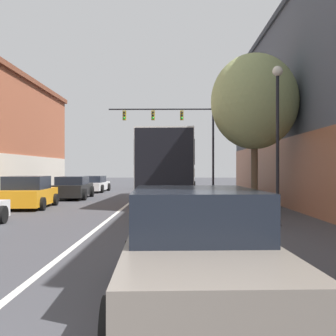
% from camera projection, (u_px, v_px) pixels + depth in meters
% --- Properties ---
extents(lane_center_line, '(0.14, 47.89, 0.01)m').
position_uv_depth(lane_center_line, '(126.00, 205.00, 19.04)').
color(lane_center_line, silver).
rests_on(lane_center_line, ground_plane).
extents(bus, '(3.18, 11.27, 3.54)m').
position_uv_depth(bus, '(170.00, 165.00, 21.66)').
color(bus, silver).
rests_on(bus, ground_plane).
extents(hatchback_foreground, '(2.18, 4.61, 1.50)m').
position_uv_depth(hatchback_foreground, '(196.00, 251.00, 5.13)').
color(hatchback_foreground, slate).
rests_on(hatchback_foreground, ground_plane).
extents(parked_car_left_mid, '(2.17, 4.70, 1.24)m').
position_uv_depth(parked_car_left_mid, '(93.00, 184.00, 30.54)').
color(parked_car_left_mid, silver).
rests_on(parked_car_left_mid, ground_plane).
extents(parked_car_left_far, '(2.20, 4.75, 1.33)m').
position_uv_depth(parked_car_left_far, '(73.00, 188.00, 23.59)').
color(parked_car_left_far, black).
rests_on(parked_car_left_far, ground_plane).
extents(parked_car_left_distant, '(2.26, 3.91, 1.45)m').
position_uv_depth(parked_car_left_distant, '(28.00, 193.00, 17.84)').
color(parked_car_left_distant, orange).
rests_on(parked_car_left_distant, ground_plane).
extents(traffic_signal_gantry, '(8.87, 0.36, 7.11)m').
position_uv_depth(traffic_signal_gantry, '(179.00, 127.00, 32.95)').
color(traffic_signal_gantry, black).
rests_on(traffic_signal_gantry, ground_plane).
extents(street_lamp, '(0.32, 0.32, 5.00)m').
position_uv_depth(street_lamp, '(278.00, 132.00, 12.26)').
color(street_lamp, black).
rests_on(street_lamp, ground_plane).
extents(street_tree_near, '(3.66, 3.30, 6.64)m').
position_uv_depth(street_tree_near, '(254.00, 102.00, 16.54)').
color(street_tree_near, brown).
rests_on(street_tree_near, ground_plane).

